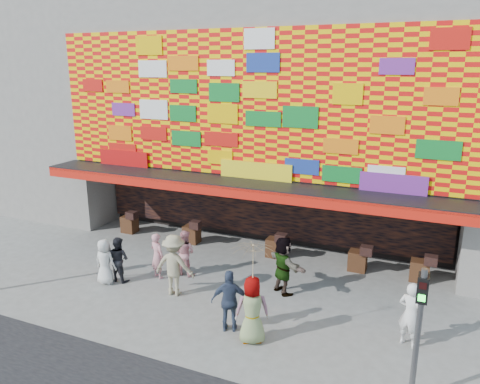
# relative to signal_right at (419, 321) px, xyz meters

# --- Properties ---
(ground) EXTENTS (90.00, 90.00, 0.00)m
(ground) POSITION_rel_signal_right_xyz_m (-6.20, 1.50, -1.86)
(ground) COLOR slate
(ground) RESTS_ON ground
(shop_building) EXTENTS (15.20, 9.40, 10.00)m
(shop_building) POSITION_rel_signal_right_xyz_m (-6.20, 9.68, 3.37)
(shop_building) COLOR gray
(shop_building) RESTS_ON ground
(neighbor_left) EXTENTS (11.00, 8.00, 12.00)m
(neighbor_left) POSITION_rel_signal_right_xyz_m (-19.20, 9.50, 4.14)
(neighbor_left) COLOR gray
(neighbor_left) RESTS_ON ground
(signal_right) EXTENTS (0.22, 0.20, 3.00)m
(signal_right) POSITION_rel_signal_right_xyz_m (0.00, 0.00, 0.00)
(signal_right) COLOR #59595B
(signal_right) RESTS_ON ground
(ped_a) EXTENTS (0.74, 0.49, 1.50)m
(ped_a) POSITION_rel_signal_right_xyz_m (-9.47, 1.84, -1.11)
(ped_a) COLOR silver
(ped_a) RESTS_ON ground
(ped_b) EXTENTS (0.65, 0.53, 1.55)m
(ped_b) POSITION_rel_signal_right_xyz_m (-8.17, 2.88, -1.09)
(ped_b) COLOR #CE858F
(ped_b) RESTS_ON ground
(ped_c) EXTENTS (0.76, 0.61, 1.50)m
(ped_c) POSITION_rel_signal_right_xyz_m (-9.20, 2.17, -1.11)
(ped_c) COLOR black
(ped_c) RESTS_ON ground
(ped_d) EXTENTS (1.30, 0.81, 1.92)m
(ped_d) POSITION_rel_signal_right_xyz_m (-7.03, 2.10, -0.90)
(ped_d) COLOR tan
(ped_d) RESTS_ON ground
(ped_e) EXTENTS (1.08, 0.74, 1.71)m
(ped_e) POSITION_rel_signal_right_xyz_m (-4.62, 0.92, -1.01)
(ped_e) COLOR #333F5A
(ped_e) RESTS_ON ground
(ped_f) EXTENTS (1.68, 1.46, 1.83)m
(ped_f) POSITION_rel_signal_right_xyz_m (-4.02, 3.52, -0.94)
(ped_f) COLOR gray
(ped_f) RESTS_ON ground
(ped_g) EXTENTS (1.03, 0.90, 1.77)m
(ped_g) POSITION_rel_signal_right_xyz_m (-3.89, 0.66, -0.97)
(ped_g) COLOR gray
(ped_g) RESTS_ON ground
(ped_h) EXTENTS (0.72, 0.60, 1.70)m
(ped_h) POSITION_rel_signal_right_xyz_m (-0.23, 2.11, -1.01)
(ped_h) COLOR silver
(ped_h) RESTS_ON ground
(ped_i) EXTENTS (0.81, 0.66, 1.56)m
(ped_i) POSITION_rel_signal_right_xyz_m (-7.47, 3.46, -1.08)
(ped_i) COLOR #D58A91
(ped_i) RESTS_ON ground
(parasol) EXTENTS (1.08, 1.10, 1.94)m
(parasol) POSITION_rel_signal_right_xyz_m (-3.89, 0.66, 0.33)
(parasol) COLOR #CEB182
(parasol) RESTS_ON ground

